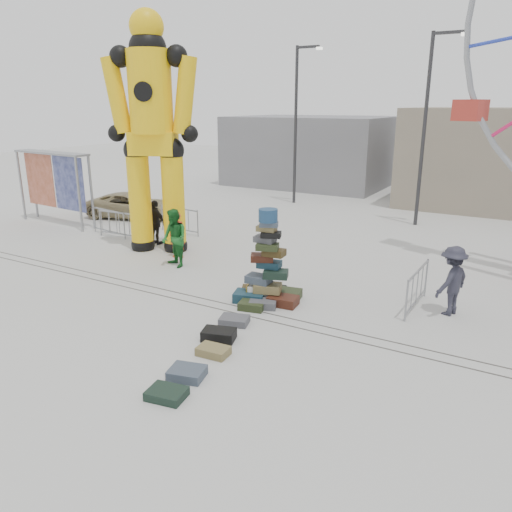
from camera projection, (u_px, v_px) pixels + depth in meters
The scene contains 25 objects.
ground at pixel (181, 311), 13.02m from camera, with size 90.00×90.00×0.00m, color #9E9E99.
track_line_near at pixel (195, 303), 13.52m from camera, with size 40.00×0.04×0.01m, color #47443F.
track_line_far at pixel (204, 299), 13.85m from camera, with size 40.00×0.04×0.01m, color #47443F.
building_left at pixel (313, 150), 33.47m from camera, with size 10.00×8.00×4.40m, color gray.
lamp_post_right at pixel (427, 121), 21.00m from camera, with size 1.41×0.25×8.00m.
lamp_post_left at pixel (297, 118), 26.00m from camera, with size 1.41×0.25×8.00m.
suitcase_tower at pixel (268, 276), 13.53m from camera, with size 1.89×1.65×2.57m.
crash_test_dummy at pixel (152, 126), 17.21m from camera, with size 3.28×1.86×8.44m.
banner_scaffold at pixel (53, 170), 21.83m from camera, with size 4.46×1.08×3.20m.
steamer_trunk at pixel (263, 292), 13.77m from camera, with size 0.89×0.51×0.41m, color silver.
row_case_0 at pixel (252, 305), 13.13m from camera, with size 0.66×0.50×0.21m, color #2D381C.
row_case_1 at pixel (234, 320), 12.26m from camera, with size 0.70×0.51×0.18m, color #525259.
row_case_2 at pixel (219, 335), 11.41m from camera, with size 0.75×0.49×0.25m, color black.
row_case_3 at pixel (213, 351), 10.73m from camera, with size 0.68×0.45×0.19m, color olive.
row_case_4 at pixel (187, 373), 9.84m from camera, with size 0.69×0.56×0.20m, color #414E5D.
row_case_5 at pixel (167, 394), 9.16m from camera, with size 0.70×0.53×0.17m, color black.
barricade_dummy_a at pixel (109, 222), 20.37m from camera, with size 2.00×0.10×1.10m, color gray, non-canonical shape.
barricade_dummy_b at pixel (119, 225), 19.92m from camera, with size 2.00×0.10×1.10m, color gray, non-canonical shape.
barricade_dummy_c at pixel (180, 220), 20.71m from camera, with size 2.00×0.10×1.10m, color gray, non-canonical shape.
barricade_wheel_front at pixel (417, 289), 13.06m from camera, with size 2.00×0.10×1.10m, color gray, non-canonical shape.
pedestrian_red at pixel (177, 235), 17.37m from camera, with size 0.59×0.39×1.62m, color #C63F1C.
pedestrian_green at pixel (174, 238), 16.34m from camera, with size 0.94×0.73×1.93m, color #175F21.
pedestrian_black at pixel (156, 223), 19.00m from camera, with size 1.00×0.42×1.71m, color black.
pedestrian_grey at pixel (452, 281), 12.61m from camera, with size 1.17×0.67×1.80m, color #252531.
parked_suv at pixel (131, 205), 23.60m from camera, with size 1.93×4.20×1.17m, color #9C8E64.
Camera 1 is at (7.70, -9.45, 5.19)m, focal length 35.00 mm.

